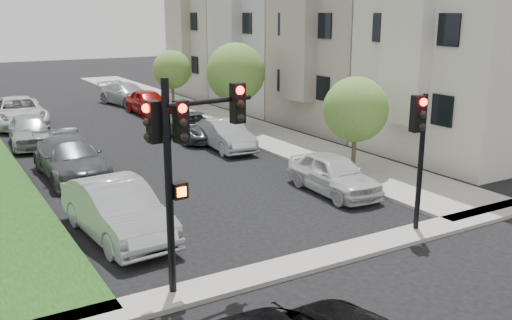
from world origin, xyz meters
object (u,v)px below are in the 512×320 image
traffic_signal_secondary (419,138)px  car_parked_4 (127,94)px  car_parked_6 (70,159)px  small_tree_a (356,110)px  car_parked_0 (333,174)px  car_parked_7 (30,130)px  car_parked_2 (195,126)px  car_parked_5 (117,210)px  car_parked_1 (226,135)px  car_parked_8 (19,112)px  small_tree_c (172,70)px  car_parked_3 (149,102)px  traffic_signal_main (184,148)px  small_tree_b (236,73)px

traffic_signal_secondary → car_parked_4: traffic_signal_secondary is taller
traffic_signal_secondary → car_parked_6: bearing=123.4°
small_tree_a → car_parked_0: size_ratio=0.93×
car_parked_0 → car_parked_7: 15.12m
traffic_signal_secondary → car_parked_2: (-0.13, 14.57, -2.14)m
car_parked_0 → car_parked_5: 7.71m
car_parked_2 → car_parked_6: 7.93m
car_parked_0 → car_parked_5: size_ratio=0.84×
car_parked_1 → car_parked_8: size_ratio=0.72×
small_tree_c → traffic_signal_secondary: bearing=-96.3°
car_parked_0 → car_parked_1: bearing=93.9°
car_parked_4 → car_parked_5: size_ratio=1.04×
traffic_signal_secondary → car_parked_0: traffic_signal_secondary is taller
car_parked_1 → car_parked_3: bearing=93.2°
car_parked_0 → traffic_signal_main: bearing=-148.4°
small_tree_c → car_parked_1: 12.62m
car_parked_3 → car_parked_4: bearing=89.1°
small_tree_a → car_parked_0: small_tree_a is taller
small_tree_a → car_parked_2: bearing=107.7°
small_tree_c → car_parked_0: (-2.29, -19.93, -1.82)m
small_tree_a → small_tree_b: (-0.00, 9.60, 0.56)m
traffic_signal_secondary → car_parked_8: size_ratio=0.70×
car_parked_4 → car_parked_5: (-7.77, -22.85, 0.07)m
car_parked_5 → car_parked_6: size_ratio=0.94×
car_parked_0 → car_parked_6: car_parked_6 is taller
traffic_signal_main → car_parked_7: (-0.49, 17.04, -2.59)m
car_parked_4 → car_parked_8: (-7.54, -4.28, 0.06)m
traffic_signal_main → car_parked_4: bearing=74.6°
car_parked_2 → car_parked_0: bearing=-85.4°
small_tree_c → small_tree_b: bearing=-90.0°
car_parked_1 → car_parked_5: car_parked_5 is taller
traffic_signal_main → car_parked_8: 22.66m
traffic_signal_secondary → car_parked_4: (0.43, 26.83, -2.05)m
car_parked_0 → car_parked_2: car_parked_0 is taller
car_parked_5 → car_parked_8: (0.23, 18.57, -0.00)m
car_parked_5 → car_parked_7: size_ratio=1.09×
traffic_signal_secondary → car_parked_6: 12.97m
car_parked_2 → car_parked_7: 7.74m
car_parked_3 → car_parked_5: (-7.71, -18.47, 0.04)m
traffic_signal_secondary → traffic_signal_main: bearing=179.7°
car_parked_6 → car_parked_7: car_parked_7 is taller
small_tree_a → car_parked_6: 11.02m
small_tree_a → small_tree_c: 18.28m
small_tree_b → car_parked_5: 15.34m
traffic_signal_main → car_parked_7: traffic_signal_main is taller
small_tree_a → traffic_signal_main: 11.24m
small_tree_a → small_tree_c: (-0.00, 18.28, -0.01)m
small_tree_c → car_parked_1: small_tree_c is taller
small_tree_b → small_tree_a: bearing=-90.0°
traffic_signal_main → car_parked_0: traffic_signal_main is taller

